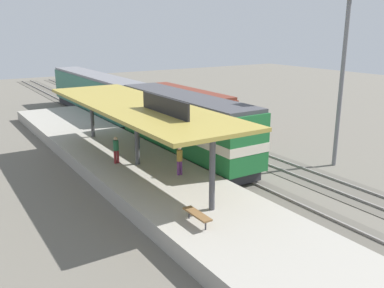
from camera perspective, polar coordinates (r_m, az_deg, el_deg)
ground_plane at (r=29.78m, az=4.19°, el=-2.22°), size 120.00×120.00×0.00m
track_near at (r=28.67m, az=0.98°, el=-2.82°), size 3.20×110.00×0.16m
track_far at (r=31.33m, az=8.01°, el=-1.36°), size 3.20×110.00×0.16m
platform at (r=26.41m, az=-7.38°, el=-3.64°), size 6.00×44.00×0.90m
station_canopy at (r=25.28m, az=-7.61°, el=5.07°), size 5.20×18.00×4.70m
platform_bench at (r=18.21m, az=0.71°, el=-9.60°), size 0.44×1.70×0.50m
locomotive at (r=29.61m, az=-1.09°, el=2.56°), size 2.93×14.43×4.44m
passenger_carriage_single at (r=45.69m, az=-13.06°, el=6.68°), size 2.90×20.00×4.24m
freight_car at (r=38.19m, az=-0.97°, el=4.86°), size 2.80×12.00×3.54m
light_mast at (r=28.91m, az=20.26°, el=13.30°), size 1.10×1.10×11.70m
person_waiting at (r=26.34m, az=-10.33°, el=-0.61°), size 0.34×0.34×1.71m
person_walking at (r=23.87m, az=-1.71°, el=-2.06°), size 0.34×0.34×1.71m
person_boarding at (r=29.37m, az=-7.50°, el=1.20°), size 0.34×0.34×1.71m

